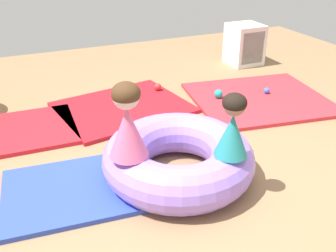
{
  "coord_description": "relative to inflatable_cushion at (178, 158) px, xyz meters",
  "views": [
    {
      "loc": [
        -1.13,
        -2.23,
        1.77
      ],
      "look_at": [
        -0.04,
        0.27,
        0.36
      ],
      "focal_mm": 41.44,
      "sensor_mm": 36.0,
      "label": 1
    }
  ],
  "objects": [
    {
      "name": "play_ball_teal",
      "position": [
        1.04,
        1.18,
        -0.08
      ],
      "size": [
        0.1,
        0.1,
        0.1
      ],
      "primitive_type": "sphere",
      "color": "teal",
      "rests_on": "gym_mat_near_right"
    },
    {
      "name": "ground_plane",
      "position": [
        0.04,
        -0.07,
        -0.17
      ],
      "size": [
        8.0,
        8.0,
        0.0
      ],
      "primitive_type": "plane",
      "color": "#93704C"
    },
    {
      "name": "play_ball_red",
      "position": [
        0.5,
        1.66,
        -0.09
      ],
      "size": [
        0.09,
        0.09,
        0.09
      ],
      "primitive_type": "sphere",
      "color": "red",
      "rests_on": "gym_mat_far_left"
    },
    {
      "name": "gym_mat_near_left",
      "position": [
        -0.73,
        0.12,
        -0.15
      ],
      "size": [
        1.23,
        0.92,
        0.04
      ],
      "primitive_type": "cube",
      "rotation": [
        0.0,
        0.0,
        -0.09
      ],
      "color": "#2D47B7",
      "rests_on": "ground"
    },
    {
      "name": "gym_mat_far_left",
      "position": [
        -0.01,
        1.39,
        -0.15
      ],
      "size": [
        1.48,
        1.27,
        0.04
      ],
      "primitive_type": "cube",
      "rotation": [
        0.0,
        0.0,
        0.17
      ],
      "color": "#B21923",
      "rests_on": "ground"
    },
    {
      "name": "child_in_pink",
      "position": [
        -0.42,
        -0.08,
        0.44
      ],
      "size": [
        0.37,
        0.37,
        0.54
      ],
      "rotation": [
        0.0,
        0.0,
        3.57
      ],
      "color": "#E5608E",
      "rests_on": "inflatable_cushion"
    },
    {
      "name": "gym_mat_near_right",
      "position": [
        1.48,
        1.01,
        -0.15
      ],
      "size": [
        1.64,
        1.49,
        0.04
      ],
      "primitive_type": "cube",
      "rotation": [
        0.0,
        0.0,
        -0.15
      ],
      "color": "red",
      "rests_on": "ground"
    },
    {
      "name": "child_in_teal",
      "position": [
        0.24,
        -0.35,
        0.4
      ],
      "size": [
        0.33,
        0.33,
        0.46
      ],
      "rotation": [
        0.0,
        0.0,
        5.31
      ],
      "color": "teal",
      "rests_on": "inflatable_cushion"
    },
    {
      "name": "inflatable_cushion",
      "position": [
        0.0,
        0.0,
        0.0
      ],
      "size": [
        1.18,
        1.18,
        0.35
      ],
      "primitive_type": "torus",
      "color": "#9975EA",
      "rests_on": "ground"
    },
    {
      "name": "play_ball_blue",
      "position": [
        1.62,
        1.07,
        -0.1
      ],
      "size": [
        0.07,
        0.07,
        0.07
      ],
      "primitive_type": "sphere",
      "color": "blue",
      "rests_on": "gym_mat_near_right"
    },
    {
      "name": "storage_cube",
      "position": [
        2.06,
        2.2,
        0.11
      ],
      "size": [
        0.44,
        0.44,
        0.56
      ],
      "color": "silver",
      "rests_on": "ground"
    }
  ]
}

